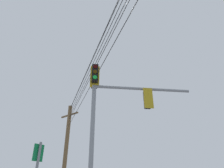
{
  "coord_description": "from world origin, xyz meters",
  "views": [
    {
      "loc": [
        5.64,
        -6.24,
        1.73
      ],
      "look_at": [
        0.35,
        0.81,
        6.37
      ],
      "focal_mm": 32.47,
      "sensor_mm": 36.0,
      "label": 1
    }
  ],
  "objects": [
    {
      "name": "overhead_wire_span",
      "position": [
        0.52,
        -0.33,
        7.61
      ],
      "size": [
        17.45,
        12.04,
        2.17
      ],
      "color": "black"
    },
    {
      "name": "signal_mast_assembly",
      "position": [
        0.25,
        0.71,
        5.16
      ],
      "size": [
        3.93,
        3.76,
        7.25
      ],
      "color": "gray",
      "rests_on": "ground"
    },
    {
      "name": "utility_pole_wooden",
      "position": [
        -8.2,
        5.69,
        4.48
      ],
      "size": [
        2.25,
        0.35,
        8.76
      ],
      "color": "brown",
      "rests_on": "ground"
    }
  ]
}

